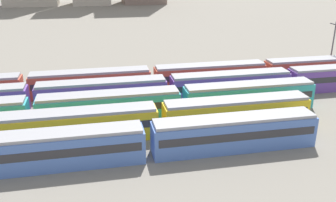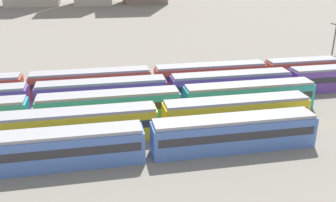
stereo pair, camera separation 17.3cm
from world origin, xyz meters
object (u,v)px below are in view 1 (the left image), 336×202
(train_track_2, at_px, (110,106))
(train_track_3, at_px, (288,81))
(catenary_pole_3, at_px, (333,45))
(train_track_0, at_px, (54,149))
(train_track_4, at_px, (210,75))
(train_track_1, at_px, (78,126))

(train_track_2, bearing_deg, train_track_3, 10.66)
(train_track_2, distance_m, train_track_3, 28.10)
(train_track_2, bearing_deg, catenary_pole_3, 18.34)
(train_track_0, bearing_deg, train_track_4, 42.47)
(train_track_2, height_order, train_track_3, same)
(catenary_pole_3, bearing_deg, train_track_2, -161.66)
(train_track_2, bearing_deg, train_track_4, 31.99)
(train_track_3, xyz_separation_m, catenary_pole_3, (12.48, 8.09, 3.30))
(train_track_0, bearing_deg, train_track_2, 59.69)
(train_track_2, xyz_separation_m, train_track_3, (27.61, 5.20, 0.00))
(train_track_1, height_order, train_track_2, same)
(train_track_0, relative_size, catenary_pole_3, 5.98)
(train_track_0, distance_m, catenary_pole_3, 52.00)
(train_track_2, bearing_deg, train_track_1, -126.51)
(train_track_4, distance_m, catenary_pole_3, 23.85)
(train_track_0, xyz_separation_m, train_track_4, (22.73, 20.80, 0.00))
(train_track_4, height_order, catenary_pole_3, catenary_pole_3)
(train_track_1, relative_size, catenary_pole_3, 5.98)
(train_track_2, bearing_deg, train_track_0, -120.31)
(train_track_1, distance_m, train_track_3, 33.14)
(train_track_1, bearing_deg, train_track_0, -113.22)
(train_track_0, xyz_separation_m, train_track_2, (6.08, 10.40, 0.00))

